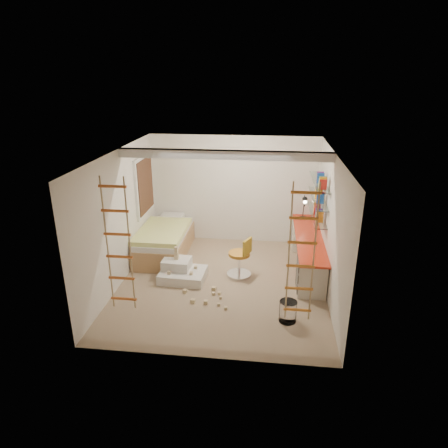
# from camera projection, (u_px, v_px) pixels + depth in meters

# --- Properties ---
(floor) EXTENTS (4.50, 4.50, 0.00)m
(floor) POSITION_uv_depth(u_px,v_px,m) (222.00, 283.00, 7.98)
(floor) COLOR #92795E
(floor) RESTS_ON ground
(ceiling_beam) EXTENTS (4.00, 0.18, 0.16)m
(ceiling_beam) POSITION_uv_depth(u_px,v_px,m) (224.00, 155.00, 7.36)
(ceiling_beam) COLOR white
(ceiling_beam) RESTS_ON ceiling
(window_frame) EXTENTS (0.06, 1.15, 1.35)m
(window_frame) POSITION_uv_depth(u_px,v_px,m) (144.00, 185.00, 9.04)
(window_frame) COLOR white
(window_frame) RESTS_ON wall_left
(window_blind) EXTENTS (0.02, 1.00, 1.20)m
(window_blind) POSITION_uv_depth(u_px,v_px,m) (146.00, 185.00, 9.03)
(window_blind) COLOR #4C2D1E
(window_blind) RESTS_ON window_frame
(rope_ladder_left) EXTENTS (0.41, 0.04, 2.13)m
(rope_ladder_left) POSITION_uv_depth(u_px,v_px,m) (118.00, 246.00, 5.96)
(rope_ladder_left) COLOR #D15823
(rope_ladder_left) RESTS_ON ceiling
(rope_ladder_right) EXTENTS (0.41, 0.04, 2.13)m
(rope_ladder_right) POSITION_uv_depth(u_px,v_px,m) (301.00, 255.00, 5.67)
(rope_ladder_right) COLOR orange
(rope_ladder_right) RESTS_ON ceiling
(waste_bin) EXTENTS (0.30, 0.30, 0.37)m
(waste_bin) POSITION_uv_depth(u_px,v_px,m) (288.00, 311.00, 6.69)
(waste_bin) COLOR white
(waste_bin) RESTS_ON floor
(desk) EXTENTS (0.56, 2.80, 0.75)m
(desk) POSITION_uv_depth(u_px,v_px,m) (307.00, 251.00, 8.45)
(desk) COLOR red
(desk) RESTS_ON floor
(shelves) EXTENTS (0.25, 1.80, 0.71)m
(shelves) POSITION_uv_depth(u_px,v_px,m) (318.00, 198.00, 8.29)
(shelves) COLOR white
(shelves) RESTS_ON wall_right
(bed) EXTENTS (1.02, 2.00, 0.69)m
(bed) POSITION_uv_depth(u_px,v_px,m) (165.00, 241.00, 9.16)
(bed) COLOR #AD7F51
(bed) RESTS_ON floor
(task_lamp) EXTENTS (0.14, 0.36, 0.57)m
(task_lamp) POSITION_uv_depth(u_px,v_px,m) (305.00, 204.00, 9.08)
(task_lamp) COLOR black
(task_lamp) RESTS_ON desk
(swivel_chair) EXTENTS (0.66, 0.66, 0.85)m
(swivel_chair) POSITION_uv_depth(u_px,v_px,m) (240.00, 262.00, 8.15)
(swivel_chair) COLOR orange
(swivel_chair) RESTS_ON floor
(play_platform) EXTENTS (0.93, 0.74, 0.40)m
(play_platform) POSITION_uv_depth(u_px,v_px,m) (181.00, 272.00, 8.09)
(play_platform) COLOR silver
(play_platform) RESTS_ON floor
(toy_blocks) EXTENTS (1.29, 1.18, 0.67)m
(toy_blocks) POSITION_uv_depth(u_px,v_px,m) (198.00, 282.00, 7.63)
(toy_blocks) COLOR #CCB284
(toy_blocks) RESTS_ON floor
(books) EXTENTS (0.14, 0.70, 0.92)m
(books) POSITION_uv_depth(u_px,v_px,m) (318.00, 194.00, 8.26)
(books) COLOR orange
(books) RESTS_ON shelves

